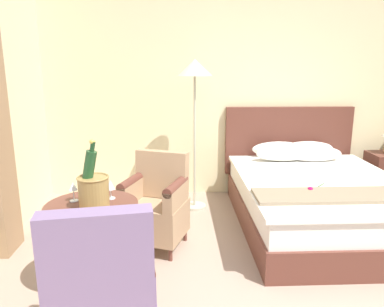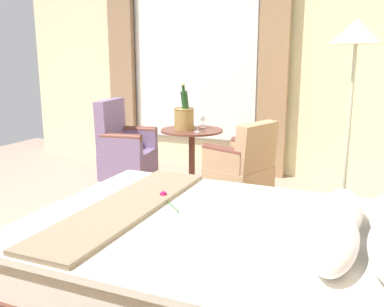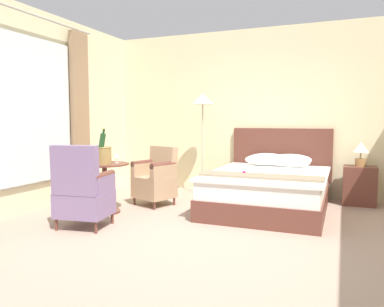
% 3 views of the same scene
% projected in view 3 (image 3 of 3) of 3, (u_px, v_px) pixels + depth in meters
% --- Properties ---
extents(ground_plane, '(7.11, 7.11, 0.00)m').
position_uv_depth(ground_plane, '(213.00, 234.00, 4.31)').
color(ground_plane, tan).
extents(wall_headboard_side, '(5.73, 0.12, 2.92)m').
position_uv_depth(wall_headboard_side, '(262.00, 112.00, 6.66)').
color(wall_headboard_side, beige).
rests_on(wall_headboard_side, ground).
extents(wall_window_side, '(0.27, 5.36, 2.92)m').
position_uv_depth(wall_window_side, '(22.00, 110.00, 5.25)').
color(wall_window_side, beige).
rests_on(wall_window_side, ground).
extents(bed, '(1.68, 2.25, 1.17)m').
position_uv_depth(bed, '(270.00, 187.00, 5.57)').
color(bed, brown).
rests_on(bed, ground).
extents(nightstand, '(0.51, 0.40, 0.60)m').
position_uv_depth(nightstand, '(359.00, 186.00, 5.81)').
color(nightstand, brown).
rests_on(nightstand, ground).
extents(bedside_lamp, '(0.25, 0.25, 0.38)m').
position_uv_depth(bedside_lamp, '(361.00, 151.00, 5.76)').
color(bedside_lamp, '#A1713E').
rests_on(bedside_lamp, nightstand).
extents(floor_lamp_brass, '(0.39, 0.39, 1.77)m').
position_uv_depth(floor_lamp_brass, '(203.00, 108.00, 6.43)').
color(floor_lamp_brass, '#B8B8A3').
rests_on(floor_lamp_brass, ground).
extents(side_table_round, '(0.69, 0.69, 0.70)m').
position_uv_depth(side_table_round, '(105.00, 182.00, 5.30)').
color(side_table_round, brown).
rests_on(side_table_round, ground).
extents(champagne_bucket, '(0.23, 0.23, 0.51)m').
position_uv_depth(champagne_bucket, '(103.00, 153.00, 5.18)').
color(champagne_bucket, olive).
rests_on(champagne_bucket, side_table_round).
extents(wine_glass_near_bucket, '(0.07, 0.07, 0.15)m').
position_uv_depth(wine_glass_near_bucket, '(117.00, 156.00, 5.33)').
color(wine_glass_near_bucket, white).
rests_on(wine_glass_near_bucket, side_table_round).
extents(wine_glass_near_edge, '(0.07, 0.07, 0.15)m').
position_uv_depth(wine_glass_near_edge, '(99.00, 155.00, 5.39)').
color(wine_glass_near_edge, white).
rests_on(wine_glass_near_edge, side_table_round).
extents(armchair_by_window, '(0.68, 0.67, 0.91)m').
position_uv_depth(armchair_by_window, '(156.00, 179.00, 5.80)').
color(armchair_by_window, brown).
rests_on(armchair_by_window, ground).
extents(armchair_facing_bed, '(0.67, 0.61, 1.02)m').
position_uv_depth(armchair_facing_bed, '(82.00, 192.00, 4.52)').
color(armchair_facing_bed, brown).
rests_on(armchair_facing_bed, ground).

